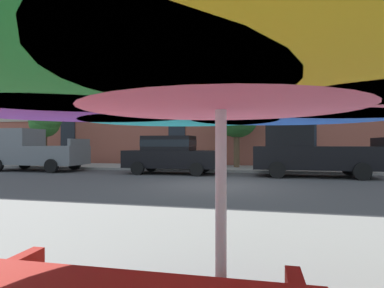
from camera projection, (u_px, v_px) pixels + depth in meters
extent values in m
plane|color=#424244|center=(217.00, 185.00, 10.74)|extent=(120.00, 120.00, 0.00)
cube|color=gray|center=(235.00, 169.00, 17.37)|extent=(56.00, 3.60, 0.12)
cube|color=#934C3D|center=(245.00, 61.00, 25.35)|extent=(47.30, 12.00, 16.00)
cube|color=#9E937F|center=(239.00, 115.00, 19.47)|extent=(46.36, 0.08, 0.36)
cube|color=#9E937F|center=(239.00, 62.00, 19.47)|extent=(46.36, 0.08, 0.36)
cube|color=#9E937F|center=(239.00, 10.00, 19.47)|extent=(46.36, 0.08, 0.36)
cube|color=black|center=(68.00, 44.00, 22.16)|extent=(1.10, 0.06, 14.80)
cube|color=black|center=(177.00, 35.00, 20.37)|extent=(1.10, 0.06, 14.80)
cube|color=black|center=(307.00, 24.00, 18.59)|extent=(1.10, 0.06, 14.80)
cube|color=slate|center=(37.00, 155.00, 16.62)|extent=(5.10, 1.90, 0.96)
cube|color=slate|center=(19.00, 137.00, 16.87)|extent=(1.90, 1.75, 0.90)
cube|color=slate|center=(79.00, 142.00, 16.06)|extent=(0.16, 1.75, 0.36)
cylinder|color=black|center=(75.00, 164.00, 17.19)|extent=(0.68, 0.22, 0.68)
cylinder|color=black|center=(51.00, 166.00, 15.34)|extent=(0.68, 0.22, 0.68)
cylinder|color=black|center=(25.00, 163.00, 17.90)|extent=(0.68, 0.22, 0.68)
cube|color=black|center=(172.00, 159.00, 14.95)|extent=(4.40, 1.76, 0.80)
cube|color=black|center=(169.00, 143.00, 14.99)|extent=(2.30, 1.55, 0.68)
cube|color=black|center=(169.00, 143.00, 14.99)|extent=(2.32, 1.57, 0.32)
cylinder|color=black|center=(204.00, 167.00, 15.50)|extent=(0.60, 0.22, 0.60)
cylinder|color=black|center=(196.00, 169.00, 13.79)|extent=(0.60, 0.22, 0.60)
cylinder|color=black|center=(151.00, 166.00, 16.12)|extent=(0.60, 0.22, 0.60)
cylinder|color=black|center=(138.00, 168.00, 14.41)|extent=(0.60, 0.22, 0.60)
cube|color=black|center=(315.00, 158.00, 13.52)|extent=(5.10, 1.90, 0.96)
cube|color=black|center=(288.00, 136.00, 13.77)|extent=(1.90, 1.75, 0.90)
cube|color=black|center=(379.00, 142.00, 12.96)|extent=(0.16, 1.75, 0.36)
cylinder|color=black|center=(350.00, 168.00, 14.09)|extent=(0.68, 0.22, 0.68)
cylinder|color=black|center=(362.00, 172.00, 12.24)|extent=(0.68, 0.22, 0.68)
cylinder|color=black|center=(276.00, 167.00, 14.80)|extent=(0.68, 0.22, 0.68)
cylinder|color=black|center=(277.00, 170.00, 12.95)|extent=(0.68, 0.22, 0.68)
cylinder|color=#4C3823|center=(45.00, 150.00, 19.67)|extent=(0.22, 0.22, 2.04)
sphere|color=#387F33|center=(45.00, 122.00, 19.71)|extent=(1.86, 1.86, 1.86)
sphere|color=#387F33|center=(47.00, 122.00, 19.83)|extent=(1.23, 1.23, 1.23)
sphere|color=#387F33|center=(46.00, 117.00, 19.60)|extent=(1.94, 1.94, 1.94)
cylinder|color=brown|center=(237.00, 150.00, 17.62)|extent=(0.33, 0.33, 2.13)
sphere|color=#2D702D|center=(237.00, 117.00, 17.74)|extent=(2.35, 2.35, 2.35)
sphere|color=#2D702D|center=(233.00, 119.00, 17.50)|extent=(1.94, 1.94, 1.94)
sphere|color=#2D702D|center=(236.00, 109.00, 17.39)|extent=(2.49, 2.49, 2.49)
sphere|color=#2D702D|center=(235.00, 115.00, 17.51)|extent=(2.32, 2.32, 2.32)
cylinder|color=silver|center=(221.00, 209.00, 1.66)|extent=(0.06, 0.06, 2.13)
cone|color=blue|center=(295.00, 81.00, 2.29)|extent=(1.52, 1.52, 0.54)
cone|color=#199EB2|center=(179.00, 86.00, 2.49)|extent=(1.52, 1.52, 0.54)
cone|color=#662D9E|center=(74.00, 67.00, 1.86)|extent=(1.52, 1.52, 0.54)
cone|color=green|center=(57.00, 5.00, 1.03)|extent=(1.52, 1.52, 0.54)
cone|color=#E5668C|center=(221.00, 50.00, 1.66)|extent=(1.45, 1.45, 0.62)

